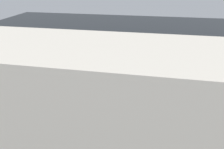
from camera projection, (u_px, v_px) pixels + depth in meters
ground_plane at (132, 79)px, 16.08m from camera, size 60.00×60.00×0.00m
kerb_strip at (128, 109)px, 12.46m from camera, size 24.00×3.20×0.04m
moving_hatchback at (131, 70)px, 15.51m from camera, size 4.25×3.09×2.06m
parked_sedan at (211, 87)px, 13.14m from camera, size 4.53×2.44×1.98m
fire_hydrant at (96, 86)px, 14.36m from camera, size 0.42×0.31×0.80m
pedestrian at (88, 81)px, 14.49m from camera, size 0.31×0.56×1.22m
metal_railing at (147, 122)px, 10.40m from camera, size 7.06×0.04×1.05m
sign_post at (72, 84)px, 12.50m from camera, size 0.07×0.44×2.40m
building_block at (102, 148)px, 5.64m from camera, size 15.38×2.40×6.94m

